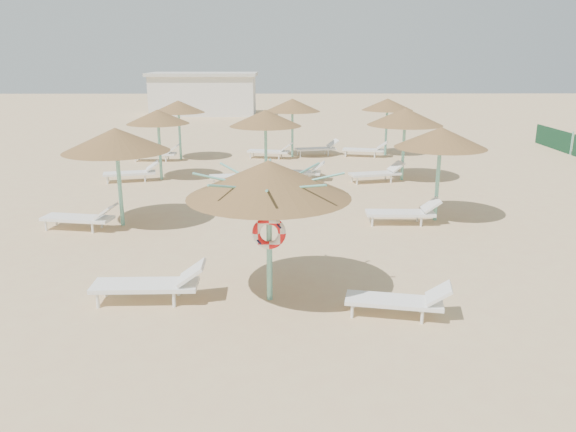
{
  "coord_description": "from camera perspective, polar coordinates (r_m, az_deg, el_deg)",
  "views": [
    {
      "loc": [
        0.27,
        -10.35,
        4.59
      ],
      "look_at": [
        0.37,
        1.08,
        1.3
      ],
      "focal_mm": 35.0,
      "sensor_mm": 36.0,
      "label": 1
    }
  ],
  "objects": [
    {
      "name": "service_hut",
      "position": [
        45.87,
        -8.54,
        12.2
      ],
      "size": [
        8.4,
        4.4,
        3.25
      ],
      "color": "silver",
      "rests_on": "ground"
    },
    {
      "name": "palapa_field",
      "position": [
        20.94,
        -0.42,
        9.79
      ],
      "size": [
        12.8,
        13.93,
        2.72
      ],
      "color": "#72C6B0",
      "rests_on": "ground"
    },
    {
      "name": "lounger_main_a",
      "position": [
        11.13,
        -13.58,
        -6.67
      ],
      "size": [
        2.17,
        0.7,
        0.78
      ],
      "rotation": [
        0.0,
        0.0,
        0.02
      ],
      "color": "white",
      "rests_on": "ground"
    },
    {
      "name": "ground",
      "position": [
        11.32,
        -1.84,
        -7.86
      ],
      "size": [
        120.0,
        120.0,
        0.0
      ],
      "primitive_type": "plane",
      "color": "tan",
      "rests_on": "ground"
    },
    {
      "name": "lounger_main_b",
      "position": [
        10.45,
        11.4,
        -8.36
      ],
      "size": [
        1.94,
        0.91,
        0.68
      ],
      "rotation": [
        0.0,
        0.0,
        -0.19
      ],
      "color": "white",
      "rests_on": "ground"
    },
    {
      "name": "main_palapa",
      "position": [
        10.31,
        -1.97,
        3.72
      ],
      "size": [
        3.06,
        3.06,
        2.75
      ],
      "color": "#72C6B0",
      "rests_on": "ground"
    }
  ]
}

